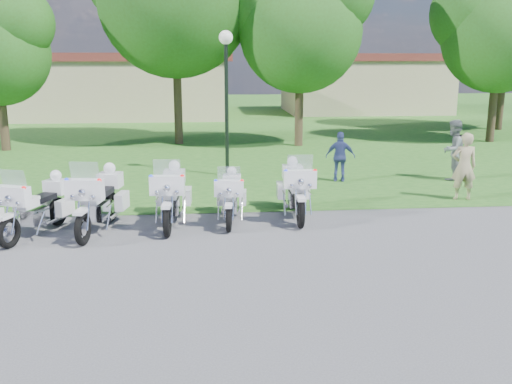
{
  "coord_description": "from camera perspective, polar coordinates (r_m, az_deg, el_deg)",
  "views": [
    {
      "loc": [
        -0.49,
        -10.72,
        3.75
      ],
      "look_at": [
        0.6,
        1.2,
        0.95
      ],
      "focal_mm": 40.0,
      "sensor_mm": 36.0,
      "label": 1
    }
  ],
  "objects": [
    {
      "name": "ground",
      "position": [
        11.37,
        -2.46,
        -6.11
      ],
      "size": [
        100.0,
        100.0,
        0.0
      ],
      "primitive_type": "plane",
      "color": "#525257",
      "rests_on": "ground"
    },
    {
      "name": "grass_lawn",
      "position": [
        37.91,
        -4.49,
        7.47
      ],
      "size": [
        100.0,
        48.0,
        0.01
      ],
      "primitive_type": "cube",
      "color": "#276520",
      "rests_on": "ground"
    },
    {
      "name": "motorcycle_2",
      "position": [
        13.25,
        -21.0,
        -1.22
      ],
      "size": [
        1.28,
        2.25,
        1.58
      ],
      "rotation": [
        0.0,
        0.0,
        2.79
      ],
      "color": "black",
      "rests_on": "ground"
    },
    {
      "name": "motorcycle_3",
      "position": [
        13.12,
        -15.4,
        -0.71
      ],
      "size": [
        1.09,
        2.52,
        1.7
      ],
      "rotation": [
        0.0,
        0.0,
        2.97
      ],
      "color": "black",
      "rests_on": "ground"
    },
    {
      "name": "motorcycle_4",
      "position": [
        13.3,
        -8.44,
        -0.26
      ],
      "size": [
        0.87,
        2.47,
        1.66
      ],
      "rotation": [
        0.0,
        0.0,
        3.09
      ],
      "color": "black",
      "rests_on": "ground"
    },
    {
      "name": "motorcycle_5",
      "position": [
        13.42,
        -2.55,
        -0.41
      ],
      "size": [
        0.82,
        2.14,
        1.44
      ],
      "rotation": [
        0.0,
        0.0,
        3.04
      ],
      "color": "black",
      "rests_on": "ground"
    },
    {
      "name": "motorcycle_6",
      "position": [
        13.84,
        3.99,
        0.36
      ],
      "size": [
        0.85,
        2.45,
        1.65
      ],
      "rotation": [
        0.0,
        0.0,
        3.1
      ],
      "color": "black",
      "rests_on": "ground"
    },
    {
      "name": "lamp_post",
      "position": [
        18.42,
        -3.01,
        12.22
      ],
      "size": [
        0.44,
        0.44,
        4.62
      ],
      "color": "black",
      "rests_on": "ground"
    },
    {
      "name": "tree_2",
      "position": [
        25.19,
        4.36,
        16.88
      ],
      "size": [
        6.12,
        5.22,
        8.15
      ],
      "color": "#38281C",
      "rests_on": "ground"
    },
    {
      "name": "tree_3",
      "position": [
        28.46,
        23.13,
        15.2
      ],
      "size": [
        5.96,
        5.09,
        7.95
      ],
      "color": "#38281C",
      "rests_on": "ground"
    },
    {
      "name": "tree_4",
      "position": [
        33.68,
        23.91,
        16.34
      ],
      "size": [
        7.07,
        6.04,
        9.43
      ],
      "color": "#38281C",
      "rests_on": "ground"
    },
    {
      "name": "building_west",
      "position": [
        39.15,
        -13.53,
        10.36
      ],
      "size": [
        14.56,
        8.32,
        4.1
      ],
      "color": "#BCAF88",
      "rests_on": "ground"
    },
    {
      "name": "building_east",
      "position": [
        42.35,
        10.72,
        10.68
      ],
      "size": [
        11.44,
        7.28,
        4.1
      ],
      "color": "#BCAF88",
      "rests_on": "ground"
    },
    {
      "name": "bystander_a",
      "position": [
        16.37,
        20.08,
        2.39
      ],
      "size": [
        0.72,
        0.52,
        1.83
      ],
      "primitive_type": "imported",
      "rotation": [
        0.0,
        0.0,
        3.01
      ],
      "color": "tan",
      "rests_on": "ground"
    },
    {
      "name": "bystander_b",
      "position": [
        18.97,
        19.09,
        3.96
      ],
      "size": [
        1.17,
        1.14,
        1.9
      ],
      "primitive_type": "imported",
      "rotation": [
        0.0,
        0.0,
        -2.48
      ],
      "color": "slate",
      "rests_on": "ground"
    },
    {
      "name": "bystander_c",
      "position": [
        17.93,
        8.43,
        3.49
      ],
      "size": [
        0.98,
        0.59,
        1.56
      ],
      "primitive_type": "imported",
      "rotation": [
        0.0,
        0.0,
        2.9
      ],
      "color": "#354180",
      "rests_on": "ground"
    }
  ]
}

